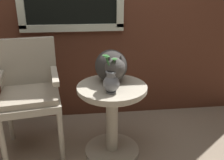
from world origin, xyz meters
TOP-DOWN VIEW (x-y plane):
  - wicker_side_table at (0.10, 0.13)m, footprint 0.57×0.57m
  - wicker_chair at (-0.59, 0.31)m, footprint 0.55×0.55m
  - cat at (0.11, 0.22)m, footprint 0.28×0.61m
  - pewter_vase_with_ivy at (0.08, 0.00)m, footprint 0.13×0.13m

SIDE VIEW (x-z plane):
  - wicker_side_table at x=0.10m, z-range 0.10..0.74m
  - wicker_chair at x=-0.59m, z-range 0.08..1.05m
  - pewter_vase_with_ivy at x=0.08m, z-range 0.58..0.87m
  - cat at x=0.11m, z-range 0.64..0.91m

